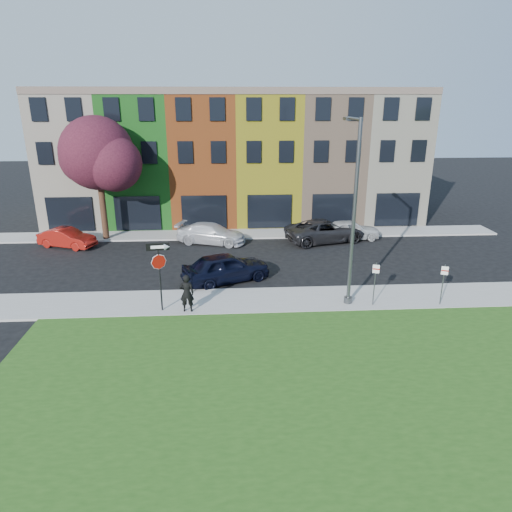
{
  "coord_description": "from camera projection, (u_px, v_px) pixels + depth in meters",
  "views": [
    {
      "loc": [
        -3.1,
        -17.96,
        9.72
      ],
      "look_at": [
        -1.77,
        4.0,
        2.1
      ],
      "focal_mm": 32.0,
      "sensor_mm": 36.0,
      "label": 1
    }
  ],
  "objects": [
    {
      "name": "man",
      "position": [
        187.0,
        293.0,
        21.45
      ],
      "size": [
        0.68,
        0.46,
        1.85
      ],
      "primitive_type": "imported",
      "rotation": [
        0.0,
        0.0,
        3.13
      ],
      "color": "black",
      "rests_on": "sidewalk_near"
    },
    {
      "name": "parked_car_dark",
      "position": [
        325.0,
        231.0,
        32.5
      ],
      "size": [
        5.49,
        7.03,
        1.59
      ],
      "primitive_type": "imported",
      "rotation": [
        0.0,
        0.0,
        1.83
      ],
      "color": "black",
      "rests_on": "ground"
    },
    {
      "name": "sidewalk_far",
      "position": [
        231.0,
        234.0,
        34.26
      ],
      "size": [
        40.0,
        2.4,
        0.12
      ],
      "primitive_type": "cube",
      "color": "gray",
      "rests_on": "ground"
    },
    {
      "name": "rowhouse_block",
      "position": [
        235.0,
        158.0,
        38.5
      ],
      "size": [
        30.0,
        10.12,
        10.0
      ],
      "color": "beige",
      "rests_on": "ground"
    },
    {
      "name": "sedan_near",
      "position": [
        226.0,
        267.0,
        25.34
      ],
      "size": [
        5.49,
        6.3,
        1.66
      ],
      "primitive_type": "imported",
      "rotation": [
        0.0,
        0.0,
        1.97
      ],
      "color": "black",
      "rests_on": "ground"
    },
    {
      "name": "parked_car_white",
      "position": [
        350.0,
        230.0,
        32.98
      ],
      "size": [
        2.45,
        4.54,
        1.45
      ],
      "primitive_type": "imported",
      "rotation": [
        0.0,
        0.0,
        1.66
      ],
      "color": "silver",
      "rests_on": "ground"
    },
    {
      "name": "parked_car_silver",
      "position": [
        211.0,
        233.0,
        32.13
      ],
      "size": [
        4.66,
        5.96,
        1.42
      ],
      "primitive_type": "imported",
      "rotation": [
        0.0,
        0.0,
        1.28
      ],
      "color": "silver",
      "rests_on": "ground"
    },
    {
      "name": "parking_sign_b",
      "position": [
        443.0,
        280.0,
        22.02
      ],
      "size": [
        0.3,
        0.15,
        2.08
      ],
      "rotation": [
        0.0,
        0.0,
        -0.38
      ],
      "color": "#4A4D50",
      "rests_on": "sidewalk_near"
    },
    {
      "name": "tree_purple",
      "position": [
        99.0,
        155.0,
        31.21
      ],
      "size": [
        6.01,
        5.26,
        8.57
      ],
      "color": "#321B10",
      "rests_on": "sidewalk_far"
    },
    {
      "name": "sidewalk_near",
      "position": [
        331.0,
        299.0,
        23.22
      ],
      "size": [
        40.0,
        3.0,
        0.12
      ],
      "primitive_type": "cube",
      "color": "gray",
      "rests_on": "ground"
    },
    {
      "name": "stop_sign",
      "position": [
        159.0,
        264.0,
        21.07
      ],
      "size": [
        1.05,
        0.17,
        3.36
      ],
      "rotation": [
        0.0,
        0.0,
        0.12
      ],
      "color": "black",
      "rests_on": "sidewalk_near"
    },
    {
      "name": "street_lamp",
      "position": [
        353.0,
        214.0,
        21.37
      ],
      "size": [
        0.41,
        2.58,
        8.83
      ],
      "rotation": [
        0.0,
        0.0,
        0.04
      ],
      "color": "#4A4D50",
      "rests_on": "sidewalk_near"
    },
    {
      "name": "parking_sign_a",
      "position": [
        375.0,
        279.0,
        21.96
      ],
      "size": [
        0.31,
        0.13,
        2.2
      ],
      "rotation": [
        0.0,
        0.0,
        -0.3
      ],
      "color": "#4A4D50",
      "rests_on": "sidewalk_near"
    },
    {
      "name": "ground",
      "position": [
        301.0,
        329.0,
        20.3
      ],
      "size": [
        120.0,
        120.0,
        0.0
      ],
      "primitive_type": "plane",
      "color": "black",
      "rests_on": "ground"
    },
    {
      "name": "parked_car_red",
      "position": [
        67.0,
        238.0,
        31.3
      ],
      "size": [
        3.99,
        4.88,
        1.31
      ],
      "primitive_type": "imported",
      "rotation": [
        0.0,
        0.0,
        1.21
      ],
      "color": "maroon",
      "rests_on": "ground"
    }
  ]
}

